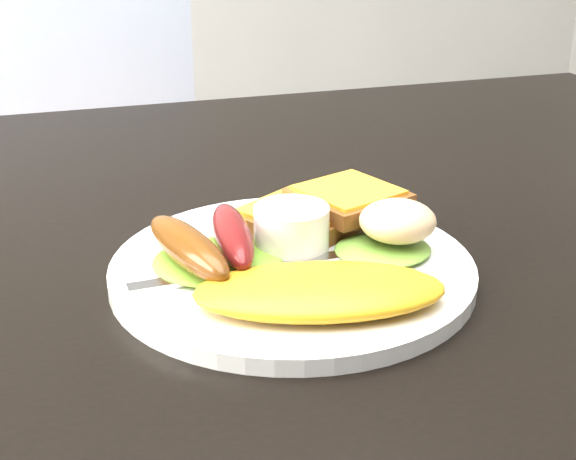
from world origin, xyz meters
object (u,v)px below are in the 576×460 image
object	(u,v)px
person	(151,133)
dining_table	(256,234)
dining_chair	(105,219)
plate	(292,269)

from	to	relation	value
person	dining_table	bearing A→B (deg)	88.98
dining_table	dining_chair	bearing A→B (deg)	95.42
plate	dining_table	bearing A→B (deg)	86.28
dining_table	person	xyz separation A→B (m)	(-0.01, 0.52, -0.05)
dining_chair	plate	world-z (taller)	plate
dining_chair	plate	bearing A→B (deg)	-88.38
dining_table	plate	bearing A→B (deg)	-93.72
dining_table	person	distance (m)	0.53
dining_table	dining_chair	world-z (taller)	dining_table
dining_table	plate	size ratio (longest dim) A/B	4.67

